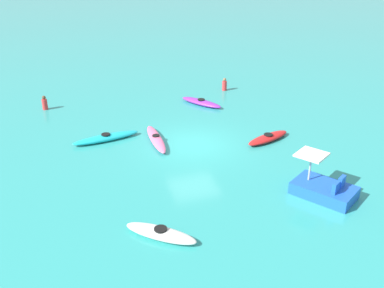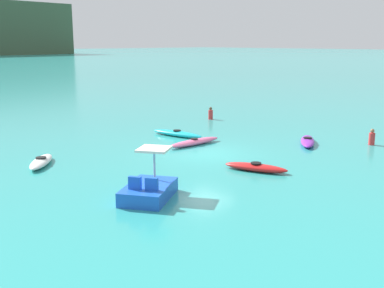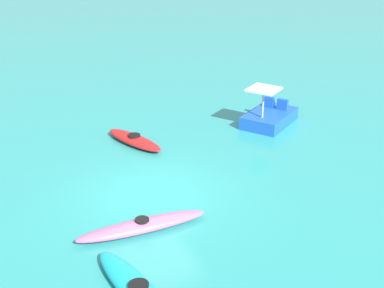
{
  "view_description": "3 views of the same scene",
  "coord_description": "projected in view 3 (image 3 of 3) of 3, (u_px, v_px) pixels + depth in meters",
  "views": [
    {
      "loc": [
        -19.18,
        6.1,
        9.34
      ],
      "look_at": [
        -0.55,
        0.24,
        0.31
      ],
      "focal_mm": 40.96,
      "sensor_mm": 36.0,
      "label": 1
    },
    {
      "loc": [
        -15.99,
        -16.12,
        5.44
      ],
      "look_at": [
        -0.14,
        0.77,
        0.37
      ],
      "focal_mm": 44.0,
      "sensor_mm": 36.0,
      "label": 2
    },
    {
      "loc": [
        4.37,
        12.57,
        7.44
      ],
      "look_at": [
        -1.93,
        -1.42,
        0.74
      ],
      "focal_mm": 47.57,
      "sensor_mm": 36.0,
      "label": 3
    }
  ],
  "objects": [
    {
      "name": "kayak_pink",
      "position": [
        142.0,
        226.0,
        13.28
      ],
      "size": [
        3.53,
        0.64,
        0.37
      ],
      "color": "pink",
      "rests_on": "ground_plane"
    },
    {
      "name": "pedal_boat_blue",
      "position": [
        269.0,
        116.0,
        20.29
      ],
      "size": [
        2.83,
        2.57,
        1.68
      ],
      "color": "blue",
      "rests_on": "ground_plane"
    },
    {
      "name": "kayak_red",
      "position": [
        134.0,
        140.0,
        18.52
      ],
      "size": [
        1.68,
        2.85,
        0.37
      ],
      "color": "red",
      "rests_on": "ground_plane"
    },
    {
      "name": "ground_plane",
      "position": [
        153.0,
        195.0,
        15.13
      ],
      "size": [
        600.0,
        600.0,
        0.0
      ],
      "primitive_type": "plane",
      "color": "teal"
    }
  ]
}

